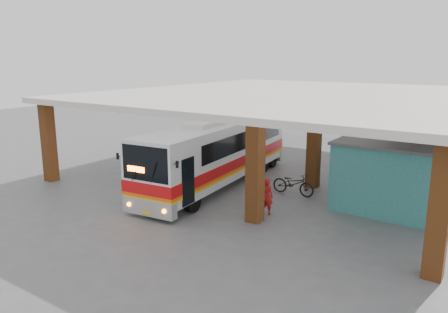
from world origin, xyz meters
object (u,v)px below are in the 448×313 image
object	(u,v)px
coach_bus	(218,152)
pedestrian	(267,196)
red_chair	(361,171)
motorcycle	(293,183)

from	to	relation	value
coach_bus	pedestrian	xyz separation A→B (m)	(4.35, -2.48, -0.98)
red_chair	coach_bus	bearing A→B (deg)	-157.96
red_chair	motorcycle	bearing A→B (deg)	-131.82
pedestrian	red_chair	size ratio (longest dim) A/B	1.89
coach_bus	red_chair	distance (m)	8.35
coach_bus	motorcycle	distance (m)	4.34
pedestrian	red_chair	world-z (taller)	pedestrian
motorcycle	red_chair	size ratio (longest dim) A/B	2.58
motorcycle	pedestrian	size ratio (longest dim) A/B	1.36
coach_bus	red_chair	xyz separation A→B (m)	(5.95, 5.70, -1.39)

